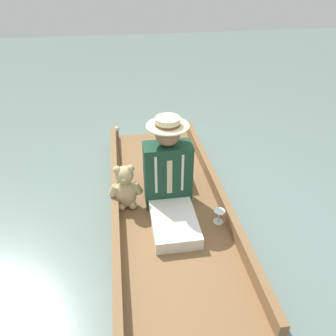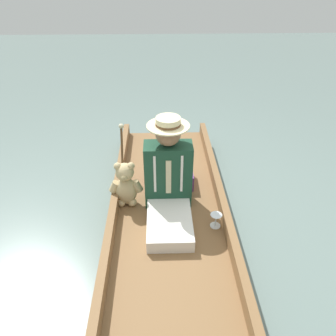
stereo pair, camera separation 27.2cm
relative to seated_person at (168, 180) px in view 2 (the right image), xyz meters
name	(u,v)px [view 2 (the right image)]	position (x,y,z in m)	size (l,w,h in m)	color
ground_plane	(168,213)	(0.00, -0.09, -0.44)	(16.00, 16.00, 0.00)	slate
punt_boat	(168,206)	(0.00, -0.09, -0.36)	(0.99, 2.70, 0.26)	brown
seat_cushion	(170,176)	(-0.03, -0.37, -0.23)	(0.43, 0.30, 0.15)	#6B3875
seated_person	(168,180)	(0.00, 0.00, 0.00)	(0.40, 0.79, 0.82)	white
teddy_bear	(126,185)	(0.37, -0.08, -0.10)	(0.30, 0.18, 0.43)	tan
wine_glass	(216,218)	(-0.38, 0.24, -0.21)	(0.10, 0.10, 0.12)	silver
walking_cane	(122,157)	(0.39, -0.22, 0.09)	(0.04, 0.33, 0.66)	brown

